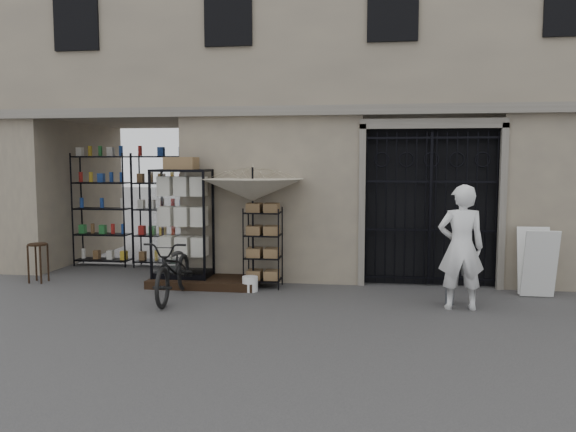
# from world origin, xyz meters

# --- Properties ---
(ground) EXTENTS (80.00, 80.00, 0.00)m
(ground) POSITION_xyz_m (0.00, 0.00, 0.00)
(ground) COLOR black
(ground) RESTS_ON ground
(main_building) EXTENTS (14.00, 4.00, 9.00)m
(main_building) POSITION_xyz_m (0.00, 4.00, 4.50)
(main_building) COLOR gray
(main_building) RESTS_ON ground
(shop_recess) EXTENTS (3.00, 1.70, 3.00)m
(shop_recess) POSITION_xyz_m (-4.50, 2.80, 1.50)
(shop_recess) COLOR black
(shop_recess) RESTS_ON ground
(shop_shelving) EXTENTS (2.70, 0.50, 2.50)m
(shop_shelving) POSITION_xyz_m (-4.55, 3.30, 1.25)
(shop_shelving) COLOR black
(shop_shelving) RESTS_ON ground
(iron_gate) EXTENTS (2.50, 0.21, 3.00)m
(iron_gate) POSITION_xyz_m (1.75, 2.28, 1.50)
(iron_gate) COLOR black
(iron_gate) RESTS_ON ground
(step_platform) EXTENTS (2.00, 0.90, 0.15)m
(step_platform) POSITION_xyz_m (-2.40, 1.55, 0.07)
(step_platform) COLOR black
(step_platform) RESTS_ON ground
(display_cabinet) EXTENTS (1.08, 0.74, 2.19)m
(display_cabinet) POSITION_xyz_m (-2.83, 1.61, 1.06)
(display_cabinet) COLOR black
(display_cabinet) RESTS_ON step_platform
(wire_rack) EXTENTS (0.66, 0.49, 1.48)m
(wire_rack) POSITION_xyz_m (-1.30, 1.62, 0.72)
(wire_rack) COLOR black
(wire_rack) RESTS_ON ground
(market_umbrella) EXTENTS (1.72, 1.75, 2.66)m
(market_umbrella) POSITION_xyz_m (-1.47, 1.57, 1.91)
(market_umbrella) COLOR black
(market_umbrella) RESTS_ON ground
(white_bucket) EXTENTS (0.32, 0.32, 0.27)m
(white_bucket) POSITION_xyz_m (-1.46, 1.24, 0.13)
(white_bucket) COLOR white
(white_bucket) RESTS_ON ground
(bicycle) EXTENTS (0.75, 1.07, 1.95)m
(bicycle) POSITION_xyz_m (-2.62, 0.53, 0.00)
(bicycle) COLOR black
(bicycle) RESTS_ON ground
(wooden_stool) EXTENTS (0.47, 0.47, 0.75)m
(wooden_stool) POSITION_xyz_m (-5.65, 1.41, 0.40)
(wooden_stool) COLOR black
(wooden_stool) RESTS_ON ground
(steel_bollard) EXTENTS (0.18, 0.18, 0.74)m
(steel_bollard) POSITION_xyz_m (1.94, 0.77, 0.37)
(steel_bollard) COLOR slate
(steel_bollard) RESTS_ON ground
(shopkeeper) EXTENTS (0.81, 2.00, 0.47)m
(shopkeeper) POSITION_xyz_m (2.05, 0.52, 0.00)
(shopkeeper) COLOR white
(shopkeeper) RESTS_ON ground
(easel_sign) EXTENTS (0.55, 0.64, 1.16)m
(easel_sign) POSITION_xyz_m (3.49, 1.53, 0.60)
(easel_sign) COLOR silver
(easel_sign) RESTS_ON ground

